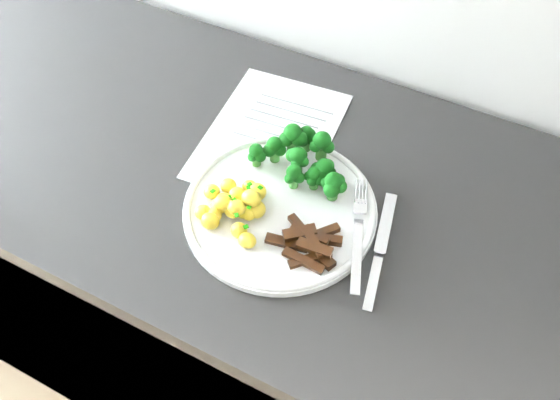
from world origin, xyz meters
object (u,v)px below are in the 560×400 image
at_px(broccoli, 305,157).
at_px(recipe_paper, 270,135).
at_px(knife, 377,264).
at_px(counter, 252,303).
at_px(fork, 358,238).
at_px(beef_strips, 309,243).
at_px(plate, 280,208).
at_px(potatoes, 235,206).

bearing_deg(broccoli, recipe_paper, 148.62).
height_order(broccoli, knife, broccoli).
bearing_deg(counter, broccoli, 20.13).
relative_size(counter, fork, 12.19).
bearing_deg(beef_strips, recipe_paper, 131.39).
xyz_separation_m(plate, potatoes, (-0.06, -0.04, 0.02)).
bearing_deg(plate, recipe_paper, 123.14).
bearing_deg(potatoes, broccoli, 64.39).
xyz_separation_m(broccoli, fork, (0.13, -0.09, -0.03)).
bearing_deg(beef_strips, counter, 151.07).
bearing_deg(counter, knife, -15.26).
height_order(recipe_paper, broccoli, broccoli).
height_order(beef_strips, knife, beef_strips).
xyz_separation_m(broccoli, beef_strips, (0.07, -0.13, -0.03)).
height_order(counter, broccoli, broccoli).
bearing_deg(recipe_paper, counter, -93.09).
relative_size(counter, beef_strips, 21.74).
relative_size(broccoli, knife, 0.83).
bearing_deg(broccoli, fork, -33.84).
height_order(broccoli, potatoes, broccoli).
bearing_deg(beef_strips, potatoes, 177.18).
distance_m(potatoes, fork, 0.19).
distance_m(recipe_paper, plate, 0.17).
distance_m(counter, fork, 0.54).
height_order(recipe_paper, knife, knife).
bearing_deg(fork, plate, 178.38).
xyz_separation_m(counter, beef_strips, (0.17, -0.09, 0.49)).
height_order(counter, beef_strips, beef_strips).
height_order(potatoes, knife, potatoes).
xyz_separation_m(plate, beef_strips, (0.07, -0.05, 0.01)).
bearing_deg(counter, recipe_paper, 86.91).
bearing_deg(recipe_paper, potatoes, -79.26).
bearing_deg(counter, fork, -12.76).
relative_size(beef_strips, fork, 0.56).
height_order(recipe_paper, plate, plate).
xyz_separation_m(fork, knife, (0.04, -0.02, -0.01)).
distance_m(plate, broccoli, 0.09).
bearing_deg(broccoli, plate, -90.75).
xyz_separation_m(recipe_paper, broccoli, (0.09, -0.06, 0.04)).
xyz_separation_m(counter, broccoli, (0.10, 0.04, 0.51)).
distance_m(broccoli, fork, 0.16).
bearing_deg(counter, plate, -26.41).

